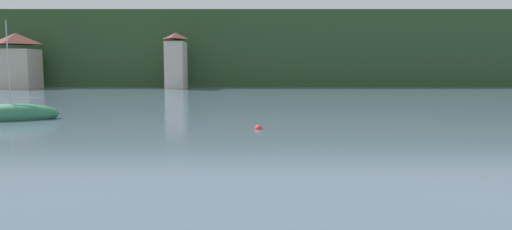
# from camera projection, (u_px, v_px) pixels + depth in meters

# --- Properties ---
(wooded_hillside) EXTENTS (352.00, 71.38, 29.44)m
(wooded_hillside) POSITION_uv_depth(u_px,v_px,m) (177.00, 58.00, 124.30)
(wooded_hillside) COLOR #2D4C28
(wooded_hillside) RESTS_ON ground_plane
(shore_building_west) EXTENTS (6.70, 5.81, 9.53)m
(shore_building_west) POSITION_uv_depth(u_px,v_px,m) (18.00, 62.00, 78.91)
(shore_building_west) COLOR #BCB29E
(shore_building_west) RESTS_ON ground_plane
(shore_building_westcentral) EXTENTS (3.30, 5.66, 9.57)m
(shore_building_westcentral) POSITION_uv_depth(u_px,v_px,m) (177.00, 61.00, 78.79)
(shore_building_westcentral) COLOR beige
(shore_building_westcentral) RESTS_ON ground_plane
(sailboat_far_4) EXTENTS (6.78, 4.33, 7.75)m
(sailboat_far_4) POSITION_uv_depth(u_px,v_px,m) (12.00, 115.00, 33.51)
(sailboat_far_4) COLOR #2D754C
(sailboat_far_4) RESTS_ON ground_plane
(mooring_buoy_near) EXTENTS (0.53, 0.53, 0.53)m
(mooring_buoy_near) POSITION_uv_depth(u_px,v_px,m) (259.00, 129.00, 28.93)
(mooring_buoy_near) COLOR red
(mooring_buoy_near) RESTS_ON ground_plane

